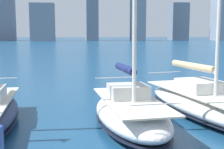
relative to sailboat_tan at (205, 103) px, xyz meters
name	(u,v)px	position (x,y,z in m)	size (l,w,h in m)	color
city_skyline	(95,5)	(-7.29, -149.76, 17.89)	(172.08, 24.37, 49.56)	gray
sailboat_tan	(205,103)	(0.00, 0.00, 0.00)	(4.42, 9.81, 9.89)	white
sailboat_navy	(130,111)	(3.92, 1.44, 0.08)	(3.13, 6.81, 10.89)	white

